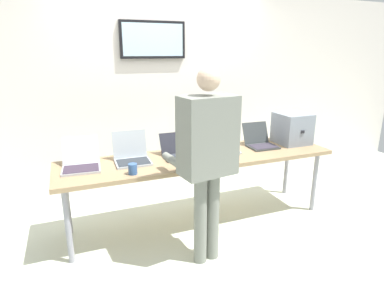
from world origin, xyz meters
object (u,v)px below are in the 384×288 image
at_px(coffee_mug, 133,169).
at_px(equipment_box, 292,128).
at_px(workbench, 200,161).
at_px(laptop_station_4, 260,141).
at_px(laptop_station_3, 222,146).
at_px(laptop_station_0, 81,161).
at_px(laptop_station_2, 178,151).
at_px(laptop_station_1, 132,155).
at_px(person, 207,150).

bearing_deg(coffee_mug, equipment_box, 9.20).
relative_size(workbench, laptop_station_4, 7.99).
height_order(laptop_station_3, laptop_station_4, laptop_station_4).
distance_m(laptop_station_0, laptop_station_2, 0.93).
height_order(laptop_station_0, laptop_station_1, laptop_station_1).
relative_size(equipment_box, person, 0.22).
distance_m(laptop_station_4, coffee_mug, 1.53).
bearing_deg(person, laptop_station_2, 90.67).
bearing_deg(laptop_station_3, laptop_station_2, 179.01).
height_order(laptop_station_1, coffee_mug, laptop_station_1).
xyz_separation_m(laptop_station_0, laptop_station_4, (1.90, -0.01, -0.00)).
relative_size(laptop_station_3, person, 0.21).
bearing_deg(laptop_station_1, workbench, -7.14).
bearing_deg(equipment_box, person, -153.69).
xyz_separation_m(laptop_station_0, laptop_station_2, (0.93, -0.01, -0.01)).
distance_m(equipment_box, person, 1.54).
bearing_deg(laptop_station_2, workbench, -19.92).
bearing_deg(laptop_station_4, person, -144.06).
bearing_deg(equipment_box, workbench, -177.13).
relative_size(laptop_station_2, person, 0.20).
xyz_separation_m(equipment_box, laptop_station_4, (-0.41, 0.02, -0.12)).
xyz_separation_m(workbench, coffee_mug, (-0.73, -0.25, 0.10)).
relative_size(person, coffee_mug, 17.56).
distance_m(equipment_box, laptop_station_0, 2.32).
distance_m(laptop_station_0, laptop_station_4, 1.90).
bearing_deg(laptop_station_0, coffee_mug, -39.58).
relative_size(laptop_station_0, laptop_station_1, 1.22).
xyz_separation_m(laptop_station_3, coffee_mug, (-1.01, -0.32, -0.01)).
bearing_deg(laptop_station_3, coffee_mug, -162.61).
xyz_separation_m(laptop_station_0, coffee_mug, (0.41, -0.34, -0.01)).
bearing_deg(equipment_box, laptop_station_2, 179.33).
relative_size(laptop_station_3, laptop_station_4, 1.01).
relative_size(laptop_station_4, coffee_mug, 3.73).
relative_size(laptop_station_0, coffee_mug, 4.40).
bearing_deg(laptop_station_4, laptop_station_3, -178.80).
distance_m(laptop_station_2, laptop_station_4, 0.97).
relative_size(laptop_station_2, laptop_station_4, 0.95).
bearing_deg(coffee_mug, person, -34.91).
bearing_deg(laptop_station_1, laptop_station_3, -1.06).
height_order(laptop_station_0, laptop_station_2, laptop_station_0).
distance_m(laptop_station_1, laptop_station_2, 0.47).
distance_m(laptop_station_2, person, 0.73).
height_order(laptop_station_0, laptop_station_3, laptop_station_0).
bearing_deg(coffee_mug, laptop_station_3, 17.39).
bearing_deg(person, laptop_station_1, 123.88).
xyz_separation_m(equipment_box, laptop_station_0, (-2.31, 0.03, -0.11)).
bearing_deg(laptop_station_1, equipment_box, -0.78).
relative_size(equipment_box, laptop_station_3, 1.04).
relative_size(workbench, coffee_mug, 29.82).
xyz_separation_m(laptop_station_4, coffee_mug, (-1.49, -0.33, -0.01)).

